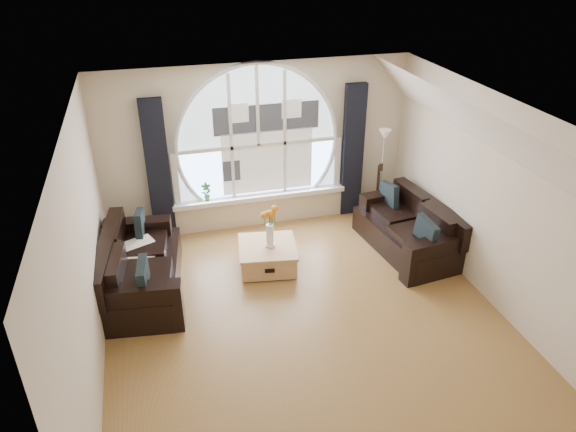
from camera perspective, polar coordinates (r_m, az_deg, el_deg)
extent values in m
cube|color=brown|center=(7.05, 1.97, -10.93)|extent=(5.00, 5.50, 0.01)
cube|color=silver|center=(5.73, 2.41, 10.42)|extent=(5.00, 5.50, 0.01)
cube|color=beige|center=(8.69, -3.25, 7.37)|extent=(5.00, 0.01, 2.70)
cube|color=beige|center=(4.30, 13.73, -19.23)|extent=(5.00, 0.01, 2.70)
cube|color=beige|center=(6.11, -20.90, -4.36)|extent=(0.01, 5.50, 2.70)
cube|color=beige|center=(7.35, 21.14, 1.28)|extent=(0.01, 5.50, 2.70)
cube|color=silver|center=(6.81, 20.51, 8.49)|extent=(0.92, 5.50, 0.72)
cube|color=silver|center=(8.57, -3.25, 9.02)|extent=(2.60, 0.06, 2.15)
cube|color=white|center=(8.94, -2.96, 2.12)|extent=(2.90, 0.22, 0.08)
cube|color=white|center=(8.54, -3.21, 8.95)|extent=(2.76, 0.08, 2.15)
cube|color=silver|center=(8.63, -2.22, 8.30)|extent=(1.70, 0.02, 1.50)
cube|color=black|center=(8.49, -13.66, 4.61)|extent=(0.35, 0.12, 2.30)
cube|color=black|center=(9.10, 6.91, 6.85)|extent=(0.35, 0.12, 2.30)
cube|color=black|center=(7.58, -15.44, -5.20)|extent=(1.22, 2.06, 0.86)
cube|color=black|center=(8.44, 12.63, -1.14)|extent=(1.13, 1.92, 0.81)
cube|color=tan|center=(7.92, -2.20, -4.19)|extent=(0.95, 0.95, 0.41)
cube|color=silver|center=(7.71, -15.60, -3.70)|extent=(0.73, 0.73, 0.10)
cube|color=white|center=(7.63, -1.98, -0.68)|extent=(0.24, 0.24, 0.70)
cube|color=#B2B2B2|center=(9.13, 9.91, 4.30)|extent=(0.24, 0.24, 1.60)
cube|color=brown|center=(9.21, 9.37, 2.72)|extent=(0.42, 0.35, 1.06)
imported|color=#1E6023|center=(8.73, -8.69, 2.56)|extent=(0.18, 0.14, 0.31)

